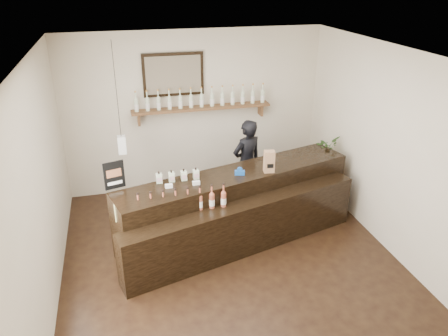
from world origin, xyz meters
TOP-DOWN VIEW (x-y plane):
  - ground at (0.00, 0.00)m, footprint 5.00×5.00m
  - room_shell at (0.00, 0.00)m, footprint 5.00×5.00m
  - back_wall_decor at (-0.14, 2.37)m, footprint 2.66×0.96m
  - counter at (0.25, 0.57)m, footprint 3.66×1.91m
  - promo_sign at (-1.44, 0.63)m, footprint 0.27×0.09m
  - paper_bag at (0.71, 0.62)m, footprint 0.16×0.13m
  - tape_dispenser at (0.28, 0.62)m, footprint 0.15×0.09m
  - side_cabinet at (2.00, 1.34)m, footprint 0.51×0.61m
  - potted_plant at (2.00, 1.34)m, footprint 0.48×0.47m
  - shopkeeper at (0.68, 1.55)m, footprint 0.72×0.59m

SIDE VIEW (x-z plane):
  - ground at x=0.00m, z-range 0.00..0.00m
  - side_cabinet at x=2.00m, z-range 0.00..0.76m
  - counter at x=0.25m, z-range -0.11..1.07m
  - shopkeeper at x=0.68m, z-range 0.00..1.69m
  - potted_plant at x=2.00m, z-range 0.76..1.17m
  - tape_dispenser at x=0.28m, z-range 1.00..1.12m
  - paper_bag at x=0.71m, z-range 1.01..1.33m
  - promo_sign at x=-1.44m, z-range 1.01..1.40m
  - room_shell at x=0.00m, z-range -0.80..4.20m
  - back_wall_decor at x=-0.14m, z-range 0.91..2.60m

